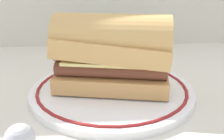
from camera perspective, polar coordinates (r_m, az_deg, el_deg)
The scene contains 4 objects.
ground_plane at distance 0.44m, azimuth -1.20°, elevation -6.98°, with size 1.50×1.50×0.00m, color beige.
plate at distance 0.47m, azimuth 0.00°, elevation -4.25°, with size 0.29×0.29×0.01m.
sausage_sandwich at distance 0.45m, azimuth 0.00°, elevation 3.96°, with size 0.21×0.13×0.13m.
drinking_glass at distance 0.69m, azimuth -1.45°, elevation 6.72°, with size 0.07×0.07×0.10m.
Camera 1 is at (-0.02, -0.39, 0.20)m, focal length 42.49 mm.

